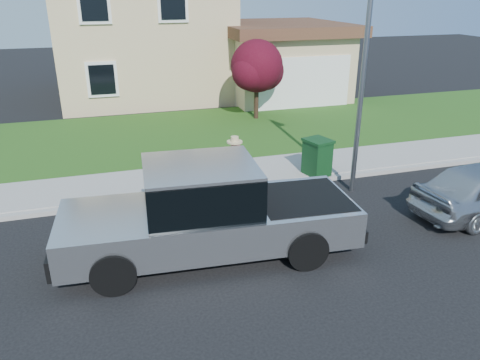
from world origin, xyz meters
name	(u,v)px	position (x,y,z in m)	size (l,w,h in m)	color
ground	(232,248)	(0.00, 0.00, 0.00)	(80.00, 80.00, 0.00)	black
curb	(238,189)	(1.00, 2.90, 0.06)	(40.00, 0.20, 0.12)	gray
sidewalk	(227,175)	(1.00, 4.00, 0.07)	(40.00, 2.00, 0.15)	gray
lawn	(196,134)	(1.00, 8.50, 0.05)	(40.00, 7.00, 0.10)	#234E16
house	(168,31)	(1.31, 16.38, 3.17)	(14.00, 11.30, 6.85)	tan
pickup_truck	(208,213)	(-0.53, -0.07, 0.95)	(6.33, 2.61, 2.04)	black
woman	(235,169)	(0.83, 2.60, 0.80)	(0.61, 0.45, 1.69)	#BB6F66
ornamental_tree	(257,69)	(3.92, 9.83, 2.18)	(2.37, 2.14, 3.25)	black
trash_bin	(317,157)	(3.48, 3.10, 0.69)	(0.83, 0.90, 1.07)	#0E3415
street_lamp	(365,74)	(4.07, 1.94, 3.23)	(0.39, 0.74, 5.67)	slate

